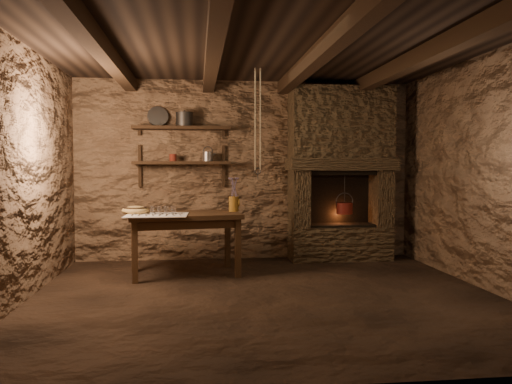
{
  "coord_description": "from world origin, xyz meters",
  "views": [
    {
      "loc": [
        -0.65,
        -4.72,
        1.26
      ],
      "look_at": [
        0.01,
        0.9,
        0.96
      ],
      "focal_mm": 35.0,
      "sensor_mm": 36.0,
      "label": 1
    }
  ],
  "objects": [
    {
      "name": "beam_mid_right",
      "position": [
        0.5,
        0.0,
        2.31
      ],
      "size": [
        0.14,
        3.95,
        0.16
      ],
      "primitive_type": "cube",
      "color": "black",
      "rests_on": "ceiling"
    },
    {
      "name": "rusty_tin",
      "position": [
        -0.96,
        1.84,
        1.37
      ],
      "size": [
        0.12,
        0.12,
        0.09
      ],
      "primitive_type": "cylinder",
      "rotation": [
        0.0,
        0.0,
        0.32
      ],
      "color": "#531810",
      "rests_on": "shelf_lower"
    },
    {
      "name": "left_wall",
      "position": [
        -2.25,
        0.0,
        1.2
      ],
      "size": [
        0.04,
        4.0,
        2.4
      ],
      "primitive_type": "cube",
      "color": "#4A3322",
      "rests_on": "floor"
    },
    {
      "name": "beam_far_right",
      "position": [
        1.5,
        0.0,
        2.31
      ],
      "size": [
        0.14,
        3.95,
        0.16
      ],
      "primitive_type": "cube",
      "color": "black",
      "rests_on": "ceiling"
    },
    {
      "name": "right_wall",
      "position": [
        2.25,
        0.0,
        1.2
      ],
      "size": [
        0.04,
        4.0,
        2.4
      ],
      "primitive_type": "cube",
      "color": "#4A3322",
      "rests_on": "floor"
    },
    {
      "name": "beam_far_left",
      "position": [
        -1.5,
        0.0,
        2.31
      ],
      "size": [
        0.14,
        3.95,
        0.16
      ],
      "primitive_type": "cube",
      "color": "black",
      "rests_on": "ceiling"
    },
    {
      "name": "iron_stockpot",
      "position": [
        -0.81,
        1.84,
        1.85
      ],
      "size": [
        0.25,
        0.25,
        0.16
      ],
      "primitive_type": "cylinder",
      "rotation": [
        0.0,
        0.0,
        -0.19
      ],
      "color": "#2A2825",
      "rests_on": "shelf_upper"
    },
    {
      "name": "wooden_bowl",
      "position": [
        -1.35,
        1.04,
        0.75
      ],
      "size": [
        0.39,
        0.39,
        0.11
      ],
      "primitive_type": "ellipsoid",
      "rotation": [
        0.0,
        0.0,
        0.34
      ],
      "color": "#A88648",
      "rests_on": "work_table"
    },
    {
      "name": "stoneware_jug",
      "position": [
        -0.22,
        1.2,
        0.89
      ],
      "size": [
        0.15,
        0.15,
        0.41
      ],
      "rotation": [
        0.0,
        0.0,
        0.35
      ],
      "color": "#90601C",
      "rests_on": "work_table"
    },
    {
      "name": "shelf_lower",
      "position": [
        -0.85,
        1.84,
        1.3
      ],
      "size": [
        1.25,
        0.3,
        0.04
      ],
      "primitive_type": "cube",
      "color": "black",
      "rests_on": "back_wall"
    },
    {
      "name": "red_pot",
      "position": [
        1.3,
        1.72,
        0.71
      ],
      "size": [
        0.28,
        0.28,
        0.54
      ],
      "rotation": [
        0.0,
        0.0,
        -0.42
      ],
      "color": "maroon",
      "rests_on": "hearth"
    },
    {
      "name": "ceiling",
      "position": [
        0.0,
        0.0,
        2.4
      ],
      "size": [
        4.5,
        4.0,
        0.04
      ],
      "primitive_type": "cube",
      "color": "black",
      "rests_on": "back_wall"
    },
    {
      "name": "front_wall",
      "position": [
        0.0,
        -2.0,
        1.2
      ],
      "size": [
        4.5,
        0.04,
        2.4
      ],
      "primitive_type": "cube",
      "color": "#4A3322",
      "rests_on": "floor"
    },
    {
      "name": "floor",
      "position": [
        0.0,
        0.0,
        0.0
      ],
      "size": [
        4.5,
        4.5,
        0.0
      ],
      "primitive_type": "plane",
      "color": "black",
      "rests_on": "ground"
    },
    {
      "name": "hearth",
      "position": [
        1.25,
        1.77,
        1.23
      ],
      "size": [
        1.43,
        0.51,
        2.3
      ],
      "color": "#3A2C1D",
      "rests_on": "floor"
    },
    {
      "name": "drinking_glasses",
      "position": [
        -1.07,
        0.96,
        0.77
      ],
      "size": [
        0.22,
        0.06,
        0.09
      ],
      "primitive_type": null,
      "color": "white",
      "rests_on": "linen_cloth"
    },
    {
      "name": "back_wall",
      "position": [
        0.0,
        2.0,
        1.2
      ],
      "size": [
        4.5,
        0.04,
        2.4
      ],
      "primitive_type": "cube",
      "color": "#4A3322",
      "rests_on": "floor"
    },
    {
      "name": "small_kettle",
      "position": [
        -0.51,
        1.84,
        1.38
      ],
      "size": [
        0.21,
        0.17,
        0.19
      ],
      "primitive_type": null,
      "rotation": [
        0.0,
        0.0,
        -0.23
      ],
      "color": "gray",
      "rests_on": "shelf_lower"
    },
    {
      "name": "shelf_upper",
      "position": [
        -0.85,
        1.84,
        1.75
      ],
      "size": [
        1.25,
        0.3,
        0.04
      ],
      "primitive_type": "cube",
      "color": "black",
      "rests_on": "back_wall"
    },
    {
      "name": "pewter_cutlery_row",
      "position": [
        -1.1,
        0.81,
        0.73
      ],
      "size": [
        0.57,
        0.24,
        0.01
      ],
      "primitive_type": null,
      "rotation": [
        0.0,
        0.0,
        -0.04
      ],
      "color": "gray",
      "rests_on": "linen_cloth"
    },
    {
      "name": "hanging_ropes",
      "position": [
        0.05,
        1.05,
        1.8
      ],
      "size": [
        0.08,
        0.08,
        1.2
      ],
      "primitive_type": null,
      "color": "beige",
      "rests_on": "ceiling"
    },
    {
      "name": "beam_mid_left",
      "position": [
        -0.5,
        0.0,
        2.31
      ],
      "size": [
        0.14,
        3.95,
        0.16
      ],
      "primitive_type": "cube",
      "color": "black",
      "rests_on": "ceiling"
    },
    {
      "name": "work_table",
      "position": [
        -0.8,
        1.05,
        0.39
      ],
      "size": [
        1.34,
        0.88,
        0.72
      ],
      "rotation": [
        0.0,
        0.0,
        0.14
      ],
      "color": "#332011",
      "rests_on": "floor"
    },
    {
      "name": "tin_pan",
      "position": [
        -1.16,
        1.94,
        1.91
      ],
      "size": [
        0.28,
        0.15,
        0.27
      ],
      "primitive_type": "cylinder",
      "rotation": [
        1.26,
        0.0,
        0.13
      ],
      "color": "gray",
      "rests_on": "shelf_upper"
    },
    {
      "name": "linen_cloth",
      "position": [
        -1.1,
        0.83,
        0.72
      ],
      "size": [
        0.69,
        0.56,
        0.01
      ],
      "primitive_type": "cube",
      "rotation": [
        0.0,
        0.0,
        -0.04
      ],
      "color": "silver",
      "rests_on": "work_table"
    }
  ]
}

